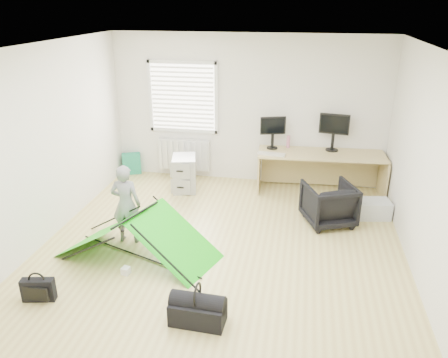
% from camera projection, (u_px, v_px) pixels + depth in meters
% --- Properties ---
extents(ground, '(5.50, 5.50, 0.00)m').
position_uv_depth(ground, '(219.00, 254.00, 5.95)').
color(ground, tan).
rests_on(ground, ground).
extents(back_wall, '(5.00, 0.02, 2.70)m').
position_uv_depth(back_wall, '(248.00, 110.00, 7.93)').
color(back_wall, silver).
rests_on(back_wall, ground).
extents(window, '(1.20, 0.06, 1.20)m').
position_uv_depth(window, '(183.00, 97.00, 8.02)').
color(window, silver).
rests_on(window, back_wall).
extents(radiator, '(1.00, 0.12, 0.60)m').
position_uv_depth(radiator, '(184.00, 154.00, 8.40)').
color(radiator, silver).
rests_on(radiator, back_wall).
extents(desk, '(2.21, 0.81, 0.74)m').
position_uv_depth(desk, '(320.00, 173.00, 7.71)').
color(desk, tan).
rests_on(desk, ground).
extents(filing_cabinet, '(0.52, 0.62, 0.63)m').
position_uv_depth(filing_cabinet, '(184.00, 173.00, 7.86)').
color(filing_cabinet, '#A3A4A8').
rests_on(filing_cabinet, ground).
extents(monitor_left, '(0.46, 0.23, 0.43)m').
position_uv_depth(monitor_left, '(273.00, 137.00, 7.74)').
color(monitor_left, black).
rests_on(monitor_left, desk).
extents(monitor_right, '(0.52, 0.19, 0.49)m').
position_uv_depth(monitor_right, '(333.00, 137.00, 7.62)').
color(monitor_right, black).
rests_on(monitor_right, desk).
extents(keyboard, '(0.49, 0.22, 0.02)m').
position_uv_depth(keyboard, '(271.00, 154.00, 7.50)').
color(keyboard, beige).
rests_on(keyboard, desk).
extents(thermos, '(0.07, 0.07, 0.22)m').
position_uv_depth(thermos, '(288.00, 142.00, 7.82)').
color(thermos, '#B96786').
rests_on(thermos, desk).
extents(office_chair, '(0.92, 0.93, 0.65)m').
position_uv_depth(office_chair, '(329.00, 204.00, 6.67)').
color(office_chair, black).
rests_on(office_chair, ground).
extents(person, '(0.43, 0.30, 1.16)m').
position_uv_depth(person, '(126.00, 204.00, 6.08)').
color(person, slate).
rests_on(person, ground).
extents(kite, '(2.22, 1.54, 0.63)m').
position_uv_depth(kite, '(137.00, 236.00, 5.77)').
color(kite, '#17B711').
rests_on(kite, ground).
extents(storage_crate, '(0.55, 0.43, 0.28)m').
position_uv_depth(storage_crate, '(373.00, 209.00, 6.92)').
color(storage_crate, '#B9BEC2').
rests_on(storage_crate, ground).
extents(tote_bag, '(0.38, 0.28, 0.42)m').
position_uv_depth(tote_bag, '(132.00, 163.00, 8.63)').
color(tote_bag, '#1D8F68').
rests_on(tote_bag, ground).
extents(laptop_bag, '(0.39, 0.18, 0.28)m').
position_uv_depth(laptop_bag, '(38.00, 290.00, 5.00)').
color(laptop_bag, black).
rests_on(laptop_bag, ground).
extents(white_box, '(0.11, 0.11, 0.10)m').
position_uv_depth(white_box, '(126.00, 271.00, 5.50)').
color(white_box, silver).
rests_on(white_box, ground).
extents(duffel_bag, '(0.60, 0.32, 0.26)m').
position_uv_depth(duffel_bag, '(198.00, 312.00, 4.65)').
color(duffel_bag, black).
rests_on(duffel_bag, ground).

